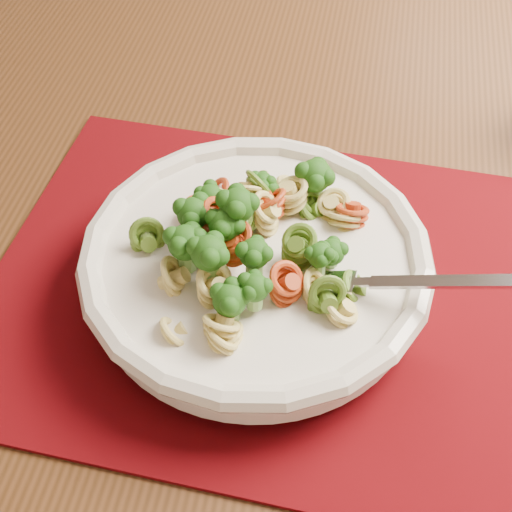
# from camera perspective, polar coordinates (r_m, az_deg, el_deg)

# --- Properties ---
(dining_table) EXTENTS (1.46, 0.95, 0.78)m
(dining_table) POSITION_cam_1_polar(r_m,az_deg,el_deg) (0.77, 0.37, 1.54)
(dining_table) COLOR #502D16
(dining_table) RESTS_ON ground
(placemat) EXTENTS (0.48, 0.39, 0.00)m
(placemat) POSITION_cam_1_polar(r_m,az_deg,el_deg) (0.59, 1.38, -2.52)
(placemat) COLOR #4E0309
(placemat) RESTS_ON dining_table
(pasta_bowl) EXTENTS (0.28, 0.28, 0.05)m
(pasta_bowl) POSITION_cam_1_polar(r_m,az_deg,el_deg) (0.56, -0.00, -0.59)
(pasta_bowl) COLOR silver
(pasta_bowl) RESTS_ON placemat
(pasta_broccoli_heap) EXTENTS (0.24, 0.24, 0.06)m
(pasta_broccoli_heap) POSITION_cam_1_polar(r_m,az_deg,el_deg) (0.55, -0.00, 0.41)
(pasta_broccoli_heap) COLOR #DDCD6D
(pasta_broccoli_heap) RESTS_ON pasta_bowl
(fork) EXTENTS (0.18, 0.05, 0.08)m
(fork) POSITION_cam_1_polar(r_m,az_deg,el_deg) (0.54, 6.58, -2.11)
(fork) COLOR silver
(fork) RESTS_ON pasta_bowl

